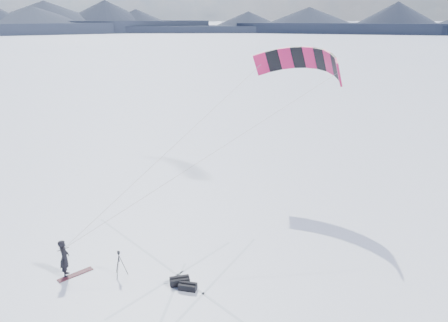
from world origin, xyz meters
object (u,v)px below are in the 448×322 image
snowkiter (67,275)px  gear_bag_b (188,286)px  gear_bag_a (180,281)px  snowboard (75,274)px  tripod (119,260)px

snowkiter → gear_bag_b: bearing=-117.5°
gear_bag_a → gear_bag_b: (0.19, -0.54, -0.02)m
snowboard → tripod: (1.92, -0.94, 0.80)m
snowkiter → gear_bag_a: bearing=-114.1°
snowboard → gear_bag_a: bearing=-51.2°
gear_bag_a → gear_bag_b: bearing=-59.9°
snowkiter → gear_bag_b: (4.79, -3.46, 0.16)m
snowkiter → tripod: bearing=-106.6°
tripod → gear_bag_b: (2.49, -2.39, -0.67)m
snowboard → gear_bag_b: bearing=-54.8°
snowkiter → snowboard: size_ratio=1.10×
snowkiter → tripod: tripod is taller
snowkiter → gear_bag_b: size_ratio=2.13×
gear_bag_a → gear_bag_b: 0.57m
gear_bag_b → snowkiter: bearing=-177.8°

